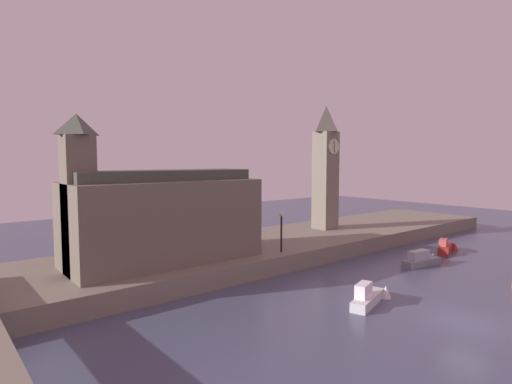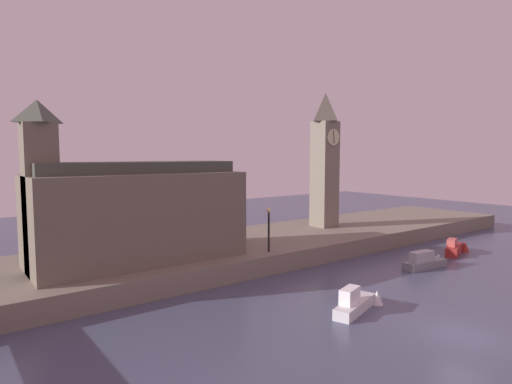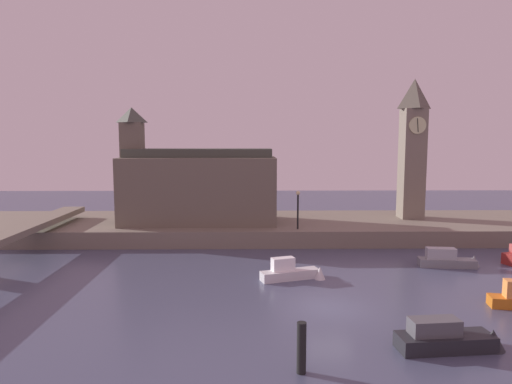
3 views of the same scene
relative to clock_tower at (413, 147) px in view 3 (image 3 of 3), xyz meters
name	(u,v)px [view 3 (image 3 of 3)]	position (x,y,z in m)	size (l,w,h in m)	color
ground_plane	(329,308)	(-11.83, -21.01, -8.68)	(120.00, 120.00, 0.00)	#474C66
far_embankment	(295,227)	(-11.83, -1.01, -7.93)	(70.00, 12.00, 1.50)	slate
clock_tower	(413,147)	(0.00, 0.00, 0.00)	(2.40, 2.44, 13.89)	slate
parliament_hall	(195,186)	(-21.53, -2.15, -3.67)	(14.58, 6.24, 10.92)	#6B6051
streetlamp	(298,205)	(-12.03, -5.70, -5.02)	(0.36, 0.36, 3.42)	black
mooring_post_left	(301,348)	(-14.20, -28.10, -7.62)	(0.38, 0.38, 2.12)	black
boat_barge_dark	(454,339)	(-7.14, -26.12, -8.17)	(5.03, 1.76, 1.59)	#232328
boat_cruiser_grey	(451,260)	(-1.35, -12.71, -8.19)	(4.66, 1.60, 1.60)	gray
boat_ferry_white	(294,272)	(-13.29, -15.62, -8.20)	(4.65, 2.18, 1.65)	silver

